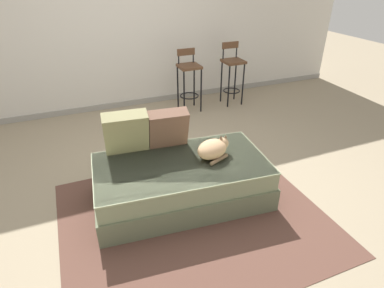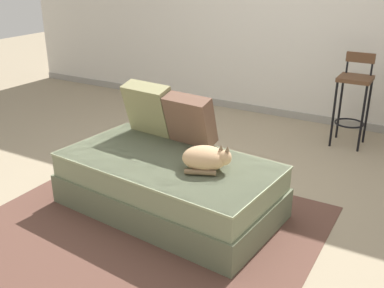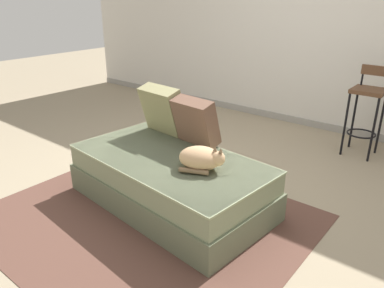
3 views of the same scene
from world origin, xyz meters
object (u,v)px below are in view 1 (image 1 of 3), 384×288
object	(u,v)px
throw_pillow_corner	(126,132)
cat	(213,149)
couch	(182,181)
throw_pillow_middle	(168,128)
bar_stool_near_window	(189,75)
bar_stool_by_doorway	(232,69)

from	to	relation	value
throw_pillow_corner	cat	world-z (taller)	throw_pillow_corner
couch	throw_pillow_middle	bearing A→B (deg)	91.50
bar_stool_near_window	bar_stool_by_doorway	size ratio (longest dim) A/B	0.96
couch	cat	bearing A→B (deg)	-1.09
cat	couch	bearing A→B (deg)	178.91
throw_pillow_corner	bar_stool_by_doorway	xyz separation A→B (m)	(2.08, 1.69, -0.07)
throw_pillow_middle	throw_pillow_corner	bearing A→B (deg)	174.65
throw_pillow_corner	cat	distance (m)	0.85
throw_pillow_corner	throw_pillow_middle	xyz separation A→B (m)	(0.41, -0.04, -0.02)
throw_pillow_middle	bar_stool_by_doorway	world-z (taller)	bar_stool_by_doorway
throw_pillow_middle	couch	bearing A→B (deg)	-88.50
throw_pillow_corner	throw_pillow_middle	bearing A→B (deg)	-5.35
couch	bar_stool_by_doorway	bearing A→B (deg)	51.40
bar_stool_near_window	couch	bearing A→B (deg)	-113.51
couch	throw_pillow_corner	size ratio (longest dim) A/B	3.87
couch	throw_pillow_corner	bearing A→B (deg)	137.53
throw_pillow_middle	bar_stool_near_window	world-z (taller)	bar_stool_near_window
couch	bar_stool_near_window	bearing A→B (deg)	66.49
cat	bar_stool_by_doorway	size ratio (longest dim) A/B	0.39
bar_stool_by_doorway	throw_pillow_corner	bearing A→B (deg)	-140.81
throw_pillow_middle	bar_stool_near_window	distance (m)	1.96
couch	bar_stool_by_doorway	world-z (taller)	bar_stool_by_doorway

